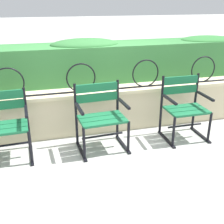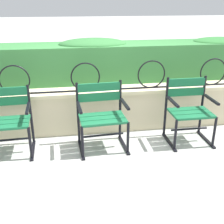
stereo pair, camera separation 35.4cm
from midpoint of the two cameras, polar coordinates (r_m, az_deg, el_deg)
ground_plane at (r=3.73m, az=-2.48°, el=-8.27°), size 60.00×60.00×0.00m
stone_wall at (r=4.25m, az=-4.82°, el=0.55°), size 7.94×0.41×0.65m
iron_arch_fence at (r=3.99m, az=-8.30°, el=6.51°), size 7.39×0.02×0.42m
hedge_row at (r=4.55m, az=-7.33°, el=10.33°), size 7.78×0.70×0.71m
park_chair_left at (r=3.74m, az=-23.88°, el=-2.25°), size 0.63×0.54×0.85m
park_chair_centre at (r=3.68m, az=-5.12°, el=-0.62°), size 0.66×0.56×0.87m
park_chair_right at (r=4.05m, az=12.12°, el=1.15°), size 0.59×0.52×0.89m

